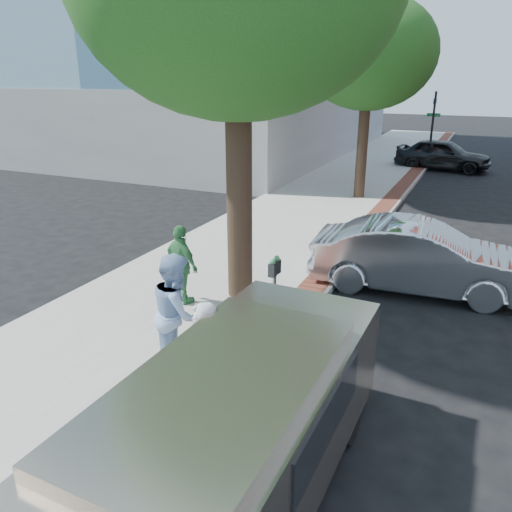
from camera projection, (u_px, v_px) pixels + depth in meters
The scene contains 14 objects.
ground at pixel (223, 346), 8.96m from camera, with size 120.00×120.00×0.00m, color black.
sidewalk at pixel (299, 221), 16.35m from camera, with size 5.00×60.00×0.15m, color #9E9991.
brick_strip at pixel (366, 227), 15.46m from camera, with size 0.60×60.00×0.01m, color brown.
curb at pixel (377, 231), 15.35m from camera, with size 0.10×60.00×0.15m, color gray.
office_base at pixel (207, 118), 32.17m from camera, with size 18.20×22.20×4.00m, color gray.
signal_near at pixel (433, 122), 26.61m from camera, with size 0.70×0.15×3.80m.
tree_far at pixel (369, 54), 17.59m from camera, with size 4.80×4.80×7.14m.
parking_meter at pixel (274, 280), 8.76m from camera, with size 0.12×0.32×1.47m.
person_gray at pixel (203, 365), 6.48m from camera, with size 0.64×0.42×1.77m, color silver.
person_officer at pixel (178, 313), 7.72m from camera, with size 0.94×0.73×1.94m, color #89AAD4.
person_green at pixel (181, 265), 10.07m from camera, with size 0.97×0.40×1.66m, color #3E884B.
sedan_silver at pixel (420, 258), 11.05m from camera, with size 1.65×4.73×1.56m, color silver.
bg_car at pixel (443, 154), 25.37m from camera, with size 1.86×4.62×1.57m, color black.
van at pixel (244, 420), 5.50m from camera, with size 1.99×4.99×1.82m.
Camera 1 is at (3.83, -6.89, 4.59)m, focal length 35.00 mm.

